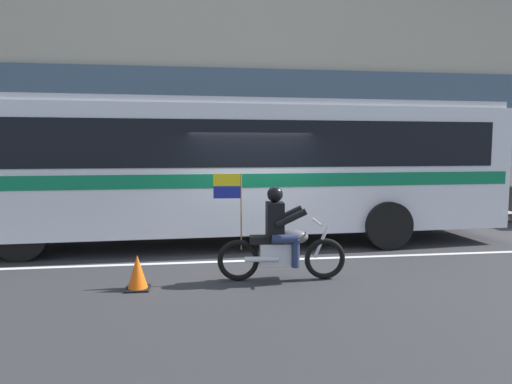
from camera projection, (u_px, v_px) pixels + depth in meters
The scene contains 8 objects.
ground_plane at pixel (252, 253), 9.40m from camera, with size 60.00×60.00×0.00m, color #2B2B2D.
sidewalk_curb at pixel (232, 215), 14.43m from camera, with size 28.00×3.80×0.15m, color #A39E93.
lane_center_stripe at pixel (256, 260), 8.81m from camera, with size 26.60×0.14×0.01m, color silver.
office_building_facade at pixel (226, 37), 16.10m from camera, with size 28.00×0.89×12.25m.
transit_bus at pixel (221, 161), 10.32m from camera, with size 12.91×3.02×3.22m.
motorcycle_with_rider at pixel (280, 240), 7.46m from camera, with size 2.19×0.64×1.78m.
fire_hydrant at pixel (185, 208), 12.71m from camera, with size 0.22×0.30×0.75m.
traffic_cone at pixel (138, 273), 6.98m from camera, with size 0.36×0.36×0.55m.
Camera 1 is at (-1.17, -9.16, 2.18)m, focal length 31.67 mm.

